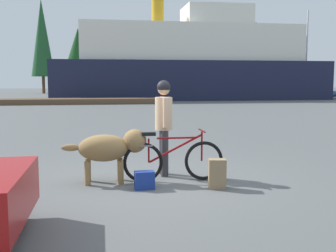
# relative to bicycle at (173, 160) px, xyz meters

# --- Properties ---
(ground_plane) EXTENTS (160.00, 160.00, 0.00)m
(ground_plane) POSITION_rel_bicycle_xyz_m (-0.29, 0.16, -0.38)
(ground_plane) COLOR #595B5B
(bicycle) EXTENTS (1.78, 0.44, 0.90)m
(bicycle) POSITION_rel_bicycle_xyz_m (0.00, 0.00, 0.00)
(bicycle) COLOR black
(bicycle) RESTS_ON ground_plane
(person_cyclist) EXTENTS (0.32, 0.53, 1.77)m
(person_cyclist) POSITION_rel_bicycle_xyz_m (-0.09, 0.49, 0.70)
(person_cyclist) COLOR #333338
(person_cyclist) RESTS_ON ground_plane
(dog) EXTENTS (1.46, 0.55, 0.92)m
(dog) POSITION_rel_bicycle_xyz_m (-1.09, 0.09, 0.23)
(dog) COLOR olive
(dog) RESTS_ON ground_plane
(backpack) EXTENTS (0.31, 0.24, 0.49)m
(backpack) POSITION_rel_bicycle_xyz_m (0.64, -0.59, -0.14)
(backpack) COLOR #8C7251
(backpack) RESTS_ON ground_plane
(handbag_pannier) EXTENTS (0.33, 0.20, 0.29)m
(handbag_pannier) POSITION_rel_bicycle_xyz_m (-0.55, -0.45, -0.23)
(handbag_pannier) COLOR navy
(handbag_pannier) RESTS_ON ground_plane
(dock_pier) EXTENTS (12.10, 2.35, 0.40)m
(dock_pier) POSITION_rel_bicycle_xyz_m (-2.72, 24.07, -0.18)
(dock_pier) COLOR brown
(dock_pier) RESTS_ON ground_plane
(ferry_boat) EXTENTS (24.40, 7.37, 9.00)m
(ferry_boat) POSITION_rel_bicycle_xyz_m (6.90, 30.41, 2.81)
(ferry_boat) COLOR #191E38
(ferry_boat) RESTS_ON ground_plane
(sailboat_moored) EXTENTS (7.65, 2.14, 8.05)m
(sailboat_moored) POSITION_rel_bicycle_xyz_m (17.49, 28.94, 0.11)
(sailboat_moored) COLOR navy
(sailboat_moored) RESTS_ON ground_plane
(pine_tree_far_left) EXTENTS (2.92, 2.92, 12.01)m
(pine_tree_far_left) POSITION_rel_bicycle_xyz_m (-8.64, 48.56, 6.70)
(pine_tree_far_left) COLOR #4C331E
(pine_tree_far_left) RESTS_ON ground_plane
(pine_tree_center) EXTENTS (4.38, 4.38, 8.59)m
(pine_tree_center) POSITION_rel_bicycle_xyz_m (-4.23, 50.13, 4.96)
(pine_tree_center) COLOR #4C331E
(pine_tree_center) RESTS_ON ground_plane
(pine_tree_far_right) EXTENTS (4.32, 4.32, 9.90)m
(pine_tree_far_right) POSITION_rel_bicycle_xyz_m (20.37, 49.40, 5.88)
(pine_tree_far_right) COLOR #4C331E
(pine_tree_far_right) RESTS_ON ground_plane
(pine_tree_mid_back) EXTENTS (3.46, 3.46, 9.18)m
(pine_tree_mid_back) POSITION_rel_bicycle_xyz_m (4.14, 54.29, 5.36)
(pine_tree_mid_back) COLOR #4C331E
(pine_tree_mid_back) RESTS_ON ground_plane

